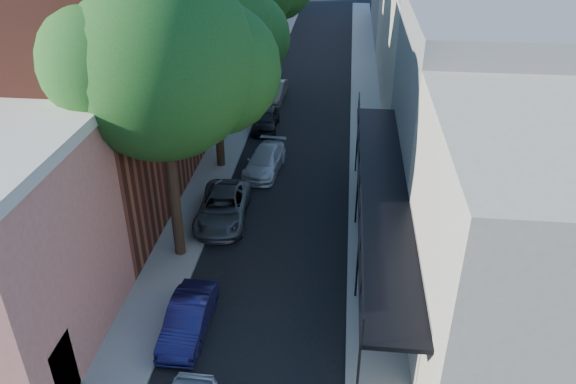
% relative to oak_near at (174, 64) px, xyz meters
% --- Properties ---
extents(road_surface, '(6.00, 64.00, 0.01)m').
position_rel_oak_near_xyz_m(road_surface, '(3.37, 19.74, -7.87)').
color(road_surface, black).
rests_on(road_surface, ground).
extents(sidewalk_left, '(2.00, 64.00, 0.12)m').
position_rel_oak_near_xyz_m(sidewalk_left, '(-0.63, 19.74, -7.82)').
color(sidewalk_left, gray).
rests_on(sidewalk_left, ground).
extents(sidewalk_right, '(2.00, 64.00, 0.12)m').
position_rel_oak_near_xyz_m(sidewalk_right, '(7.37, 19.74, -7.82)').
color(sidewalk_right, gray).
rests_on(sidewalk_right, ground).
extents(buildings_left, '(10.10, 59.10, 12.00)m').
position_rel_oak_near_xyz_m(buildings_left, '(-5.93, 18.50, -2.94)').
color(buildings_left, tan).
rests_on(buildings_left, ground).
extents(buildings_right, '(9.80, 55.00, 10.00)m').
position_rel_oak_near_xyz_m(buildings_right, '(12.36, 19.23, -3.45)').
color(buildings_right, beige).
rests_on(buildings_right, ground).
extents(oak_near, '(7.48, 6.80, 11.42)m').
position_rel_oak_near_xyz_m(oak_near, '(0.00, 0.00, 0.00)').
color(oak_near, '#382516').
rests_on(oak_near, ground).
extents(oak_mid, '(6.60, 6.00, 10.20)m').
position_rel_oak_near_xyz_m(oak_mid, '(-0.05, 7.97, -0.82)').
color(oak_mid, '#382516').
rests_on(oak_mid, ground).
extents(parked_car_b, '(1.32, 3.65, 1.20)m').
position_rel_oak_near_xyz_m(parked_car_b, '(1.07, -4.60, -7.28)').
color(parked_car_b, '#181646').
rests_on(parked_car_b, ground).
extents(parked_car_c, '(2.37, 4.73, 1.29)m').
position_rel_oak_near_xyz_m(parked_car_c, '(0.77, 2.55, -7.24)').
color(parked_car_c, '#525559').
rests_on(parked_car_c, ground).
extents(parked_car_d, '(2.09, 4.24, 1.19)m').
position_rel_oak_near_xyz_m(parked_car_d, '(1.97, 7.44, -7.29)').
color(parked_car_d, silver).
rests_on(parked_car_d, ground).
extents(parked_car_e, '(1.53, 3.68, 1.25)m').
position_rel_oak_near_xyz_m(parked_car_e, '(1.22, 13.10, -7.26)').
color(parked_car_e, black).
rests_on(parked_car_e, ground).
extents(parked_car_f, '(1.45, 3.79, 1.23)m').
position_rel_oak_near_xyz_m(parked_car_f, '(1.12, 18.14, -7.26)').
color(parked_car_f, slate).
rests_on(parked_car_f, ground).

